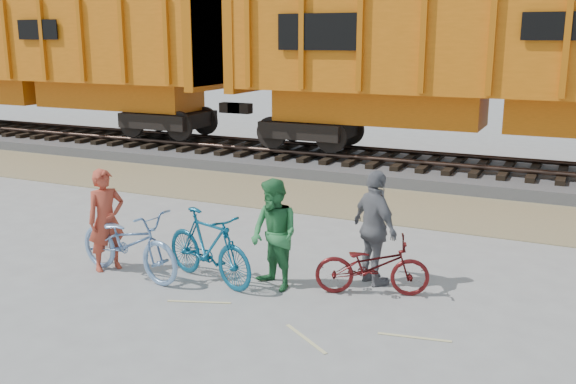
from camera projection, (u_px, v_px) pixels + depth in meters
name	position (u px, v px, depth m)	size (l,w,h in m)	color
ground	(288.00, 294.00, 9.25)	(120.00, 120.00, 0.00)	#9E9E99
gravel_strip	(394.00, 205.00, 14.09)	(120.00, 3.00, 0.02)	tan
ballast_bed	(430.00, 170.00, 17.14)	(120.00, 4.00, 0.30)	slate
track	(431.00, 158.00, 17.06)	(120.00, 2.60, 0.24)	black
hopper_car_left	(45.00, 55.00, 22.00)	(14.00, 3.13, 4.65)	black
hopper_car_center	(499.00, 62.00, 15.83)	(14.00, 3.13, 4.65)	black
bicycle_blue	(129.00, 242.00, 9.83)	(0.72, 2.06, 1.08)	#759BC8
bicycle_teal	(209.00, 247.00, 9.59)	(0.52, 1.84, 1.11)	#0E5170
bicycle_maroon	(372.00, 266.00, 9.15)	(0.57, 1.62, 0.85)	#531011
person_solo	(106.00, 220.00, 10.06)	(0.59, 0.39, 1.63)	#B3402B
person_man	(274.00, 235.00, 9.29)	(0.79, 0.62, 1.63)	#2E7940
person_woman	(375.00, 228.00, 9.44)	(1.02, 0.42, 1.73)	slate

